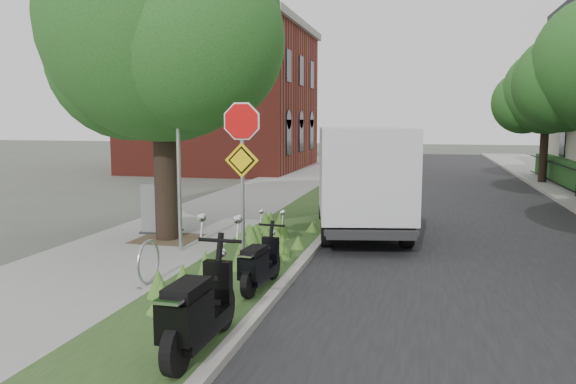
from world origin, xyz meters
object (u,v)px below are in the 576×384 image
Objects in this scene: scooter_near at (194,319)px; utility_cabinet at (161,209)px; sign_assembly at (242,151)px; box_truck at (362,176)px; scooter_far at (258,269)px.

scooter_near is 7.68m from utility_cabinet.
sign_assembly reaches higher than box_truck.
utility_cabinet is at bearing -163.56° from box_truck.
sign_assembly is 1.62× the size of scooter_near.
sign_assembly is 0.60× the size of box_truck.
box_truck is at bearing 16.44° from utility_cabinet.
scooter_far is at bearing -61.13° from sign_assembly.
box_truck is (1.08, 5.46, 1.02)m from scooter_far.
sign_assembly is at bearing -43.34° from utility_cabinet.
scooter_far is 0.29× the size of box_truck.
scooter_near is 8.24m from box_truck.
utility_cabinet is (-3.71, 4.05, 0.22)m from scooter_far.
utility_cabinet reaches higher than scooter_near.
scooter_far is at bearing 90.54° from scooter_near.
utility_cabinet is at bearing 132.54° from scooter_far.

